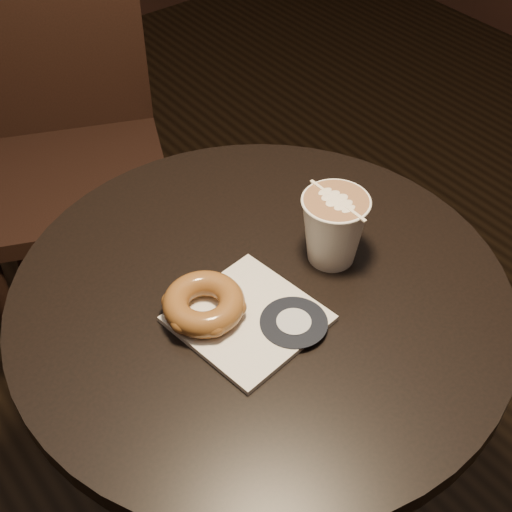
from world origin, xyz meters
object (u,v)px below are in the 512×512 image
at_px(cafe_table, 260,377).
at_px(doughnut, 204,304).
at_px(pastry_bag, 248,319).
at_px(chair, 58,110).
at_px(latte_cup, 333,229).

relative_size(cafe_table, doughnut, 6.85).
bearing_deg(cafe_table, pastry_bag, -144.93).
bearing_deg(chair, doughnut, -77.00).
bearing_deg(latte_cup, pastry_bag, -171.88).
relative_size(pastry_bag, doughnut, 1.55).
bearing_deg(chair, pastry_bag, -73.77).
bearing_deg(pastry_bag, chair, 74.74).
relative_size(cafe_table, latte_cup, 7.03).
distance_m(chair, latte_cup, 0.85).
relative_size(cafe_table, pastry_bag, 4.41).
height_order(cafe_table, doughnut, doughnut).
bearing_deg(pastry_bag, cafe_table, 27.31).
relative_size(chair, doughnut, 9.90).
height_order(chair, latte_cup, chair).
xyz_separation_m(cafe_table, latte_cup, (0.12, -0.01, 0.25)).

